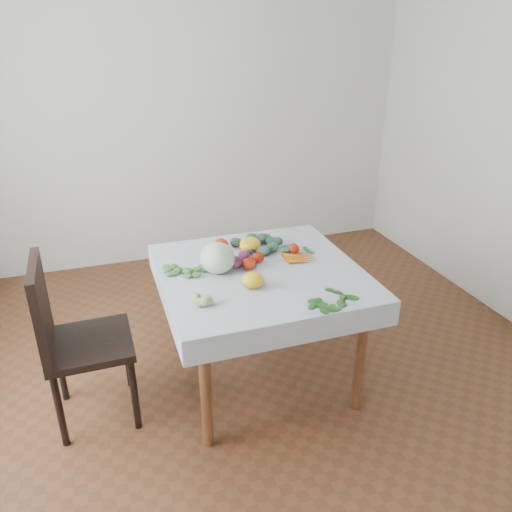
{
  "coord_description": "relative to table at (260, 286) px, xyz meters",
  "views": [
    {
      "loc": [
        -0.83,
        -2.41,
        2.03
      ],
      "look_at": [
        -0.01,
        0.06,
        0.82
      ],
      "focal_mm": 35.0,
      "sensor_mm": 36.0,
      "label": 1
    }
  ],
  "objects": [
    {
      "name": "ground",
      "position": [
        0.0,
        0.0,
        -0.65
      ],
      "size": [
        4.0,
        4.0,
        0.0
      ],
      "primitive_type": "plane",
      "color": "brown"
    },
    {
      "name": "tablecloth",
      "position": [
        0.0,
        0.0,
        0.1
      ],
      "size": [
        1.12,
        1.12,
        0.01
      ],
      "primitive_type": "cube",
      "color": "silver",
      "rests_on": "table"
    },
    {
      "name": "onion_b",
      "position": [
        -0.12,
        0.07,
        0.14
      ],
      "size": [
        0.09,
        0.09,
        0.07
      ],
      "primitive_type": "ellipsoid",
      "rotation": [
        0.0,
        0.0,
        0.04
      ],
      "color": "#55183A",
      "rests_on": "tablecloth"
    },
    {
      "name": "cabbage",
      "position": [
        -0.24,
        0.05,
        0.19
      ],
      "size": [
        0.23,
        0.23,
        0.18
      ],
      "primitive_type": "ellipsoid",
      "rotation": [
        0.0,
        0.0,
        0.18
      ],
      "color": "silver",
      "rests_on": "tablecloth"
    },
    {
      "name": "carrot_bunch",
      "position": [
        0.27,
        0.07,
        0.12
      ],
      "size": [
        0.19,
        0.2,
        0.03
      ],
      "color": "orange",
      "rests_on": "tablecloth"
    },
    {
      "name": "chair",
      "position": [
        -1.06,
        -0.01,
        -0.09
      ],
      "size": [
        0.45,
        0.45,
        0.98
      ],
      "color": "black",
      "rests_on": "ground"
    },
    {
      "name": "heirloom_back",
      "position": [
        0.02,
        0.26,
        0.15
      ],
      "size": [
        0.13,
        0.13,
        0.09
      ],
      "primitive_type": "ellipsoid",
      "rotation": [
        0.0,
        0.0,
        -0.01
      ],
      "color": "gold",
      "rests_on": "tablecloth"
    },
    {
      "name": "dill_bunch",
      "position": [
        -0.42,
        0.12,
        0.11
      ],
      "size": [
        0.21,
        0.21,
        0.02
      ],
      "color": "#4E883E",
      "rests_on": "tablecloth"
    },
    {
      "name": "table",
      "position": [
        0.0,
        0.0,
        0.0
      ],
      "size": [
        1.0,
        1.0,
        0.75
      ],
      "color": "brown",
      "rests_on": "ground"
    },
    {
      "name": "kale_bunch",
      "position": [
        0.12,
        0.29,
        0.12
      ],
      "size": [
        0.35,
        0.26,
        0.05
      ],
      "color": "#345540",
      "rests_on": "tablecloth"
    },
    {
      "name": "tomato_d",
      "position": [
        0.26,
        0.15,
        0.14
      ],
      "size": [
        0.1,
        0.1,
        0.07
      ],
      "primitive_type": "ellipsoid",
      "rotation": [
        0.0,
        0.0,
        -0.35
      ],
      "color": "red",
      "rests_on": "tablecloth"
    },
    {
      "name": "back_wall",
      "position": [
        0.0,
        2.0,
        0.7
      ],
      "size": [
        4.0,
        0.04,
        2.7
      ],
      "primitive_type": "cube",
      "color": "silver",
      "rests_on": "ground"
    },
    {
      "name": "heirloom_front",
      "position": [
        -0.1,
        -0.18,
        0.14
      ],
      "size": [
        0.15,
        0.15,
        0.08
      ],
      "primitive_type": "ellipsoid",
      "rotation": [
        0.0,
        0.0,
        0.33
      ],
      "color": "gold",
      "rests_on": "tablecloth"
    },
    {
      "name": "basil_bunch",
      "position": [
        0.23,
        -0.44,
        0.11
      ],
      "size": [
        0.26,
        0.21,
        0.01
      ],
      "color": "#21551A",
      "rests_on": "tablecloth"
    },
    {
      "name": "tomato_b",
      "position": [
        0.02,
        0.11,
        0.13
      ],
      "size": [
        0.08,
        0.08,
        0.06
      ],
      "primitive_type": "ellipsoid",
      "rotation": [
        0.0,
        0.0,
        -0.12
      ],
      "color": "red",
      "rests_on": "tablecloth"
    },
    {
      "name": "tomato_c",
      "position": [
        -0.06,
        0.03,
        0.14
      ],
      "size": [
        0.1,
        0.1,
        0.07
      ],
      "primitive_type": "ellipsoid",
      "rotation": [
        0.0,
        0.0,
        0.37
      ],
      "color": "red",
      "rests_on": "tablecloth"
    },
    {
      "name": "onion_a",
      "position": [
        -0.05,
        0.16,
        0.13
      ],
      "size": [
        0.09,
        0.09,
        0.06
      ],
      "primitive_type": "ellipsoid",
      "rotation": [
        0.0,
        0.0,
        0.37
      ],
      "color": "#55183A",
      "rests_on": "tablecloth"
    },
    {
      "name": "tomatillo_cluster",
      "position": [
        -0.41,
        -0.28,
        0.13
      ],
      "size": [
        0.12,
        0.12,
        0.05
      ],
      "color": "#99B669",
      "rests_on": "tablecloth"
    },
    {
      "name": "tomato_a",
      "position": [
        -0.14,
        0.33,
        0.14
      ],
      "size": [
        0.09,
        0.09,
        0.08
      ],
      "primitive_type": "ellipsoid",
      "rotation": [
        0.0,
        0.0,
        -0.01
      ],
      "color": "red",
      "rests_on": "tablecloth"
    }
  ]
}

